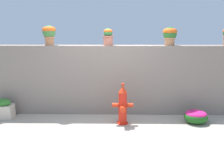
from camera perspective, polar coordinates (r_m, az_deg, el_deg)
name	(u,v)px	position (r m, az deg, el deg)	size (l,w,h in m)	color
ground_plane	(106,129)	(5.18, -1.31, -12.62)	(24.00, 24.00, 0.00)	#A59989
stone_wall	(108,79)	(5.95, -0.95, -1.13)	(6.47, 0.39, 1.65)	gray
potted_plant_1	(49,33)	(6.05, -14.41, 9.36)	(0.32, 0.32, 0.46)	#B9764D
potted_plant_2	(108,36)	(5.81, -0.91, 8.93)	(0.26, 0.26, 0.39)	#BE6C57
potted_plant_3	(170,34)	(5.96, 13.28, 9.06)	(0.33, 0.33, 0.43)	#B77951
fire_hydrant	(123,106)	(5.33, 2.48, -7.23)	(0.45, 0.36, 0.90)	red
flower_bush_left	(196,116)	(5.76, 18.90, -9.10)	(0.51, 0.46, 0.30)	#1E551C
planter_box	(3,109)	(6.21, -24.02, -7.34)	(0.46, 0.29, 0.47)	#BAAD9C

